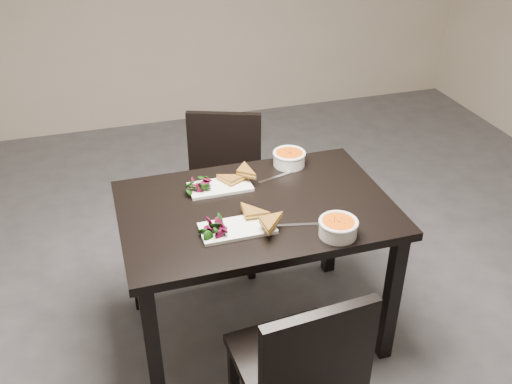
# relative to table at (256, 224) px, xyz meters

# --- Properties ---
(ground) EXTENTS (5.00, 5.00, 0.00)m
(ground) POSITION_rel_table_xyz_m (0.23, 0.18, -0.65)
(ground) COLOR #47474C
(ground) RESTS_ON ground
(table) EXTENTS (1.20, 0.80, 0.75)m
(table) POSITION_rel_table_xyz_m (0.00, 0.00, 0.00)
(table) COLOR black
(table) RESTS_ON ground
(chair_near) EXTENTS (0.45, 0.45, 0.85)m
(chair_near) POSITION_rel_table_xyz_m (-0.04, -0.69, -0.17)
(chair_near) COLOR black
(chair_near) RESTS_ON ground
(chair_far) EXTENTS (0.54, 0.54, 0.85)m
(chair_far) POSITION_rel_table_xyz_m (0.02, 0.70, -0.17)
(chair_far) COLOR black
(chair_far) RESTS_ON ground
(plate_near) EXTENTS (0.31, 0.15, 0.02)m
(plate_near) POSITION_rel_table_xyz_m (-0.13, -0.16, 0.11)
(plate_near) COLOR white
(plate_near) RESTS_ON table
(sandwich_near) EXTENTS (0.16, 0.13, 0.05)m
(sandwich_near) POSITION_rel_table_xyz_m (-0.06, -0.14, 0.14)
(sandwich_near) COLOR #A56D22
(sandwich_near) RESTS_ON plate_near
(salad_near) EXTENTS (0.10, 0.09, 0.04)m
(salad_near) POSITION_rel_table_xyz_m (-0.23, -0.16, 0.14)
(salad_near) COLOR black
(salad_near) RESTS_ON plate_near
(soup_bowl_near) EXTENTS (0.16, 0.16, 0.07)m
(soup_bowl_near) POSITION_rel_table_xyz_m (0.25, -0.31, 0.14)
(soup_bowl_near) COLOR white
(soup_bowl_near) RESTS_ON table
(cutlery_near) EXTENTS (0.18, 0.05, 0.00)m
(cutlery_near) POSITION_rel_table_xyz_m (0.13, -0.20, 0.10)
(cutlery_near) COLOR silver
(cutlery_near) RESTS_ON table
(plate_far) EXTENTS (0.29, 0.14, 0.01)m
(plate_far) POSITION_rel_table_xyz_m (-0.12, 0.19, 0.11)
(plate_far) COLOR white
(plate_far) RESTS_ON table
(sandwich_far) EXTENTS (0.18, 0.16, 0.05)m
(sandwich_far) POSITION_rel_table_xyz_m (-0.05, 0.17, 0.14)
(sandwich_far) COLOR #A56D22
(sandwich_far) RESTS_ON plate_far
(salad_far) EXTENTS (0.09, 0.08, 0.04)m
(salad_far) POSITION_rel_table_xyz_m (-0.22, 0.19, 0.13)
(salad_far) COLOR black
(salad_far) RESTS_ON plate_far
(soup_bowl_far) EXTENTS (0.16, 0.16, 0.07)m
(soup_bowl_far) POSITION_rel_table_xyz_m (0.27, 0.31, 0.14)
(soup_bowl_far) COLOR white
(soup_bowl_far) RESTS_ON table
(cutlery_far) EXTENTS (0.18, 0.06, 0.00)m
(cutlery_far) POSITION_rel_table_xyz_m (0.16, 0.21, 0.10)
(cutlery_far) COLOR silver
(cutlery_far) RESTS_ON table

